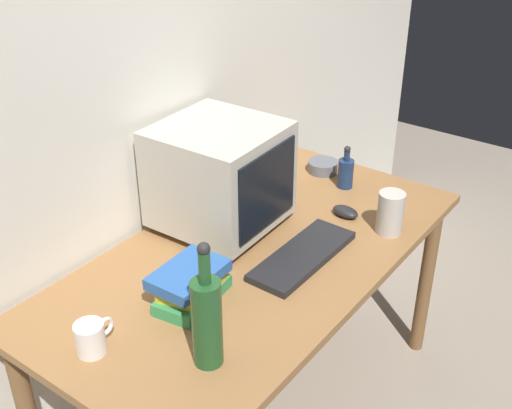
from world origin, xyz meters
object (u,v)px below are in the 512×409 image
crt_monitor (220,176)px  bottle_short (346,172)px  mug (91,338)px  metal_canister (390,213)px  computer_mouse (345,212)px  keyboard (303,256)px  book_stack (191,285)px  cd_spindle (323,166)px  bottle_tall (207,319)px

crt_monitor → bottle_short: (0.51, -0.21, -0.13)m
mug → metal_canister: bearing=-19.8°
mug → bottle_short: bearing=-3.7°
computer_mouse → keyboard: bearing=-170.2°
computer_mouse → book_stack: book_stack is taller
computer_mouse → bottle_short: bearing=35.6°
computer_mouse → mug: (-1.01, 0.19, 0.03)m
book_stack → cd_spindle: size_ratio=2.10×
bottle_tall → crt_monitor: bearing=36.2°
computer_mouse → bottle_short: size_ratio=0.58×
keyboard → bottle_tall: (-0.54, -0.06, 0.13)m
crt_monitor → book_stack: size_ratio=1.59×
metal_canister → crt_monitor: bearing=122.1°
metal_canister → mug: bearing=160.2°
bottle_short → metal_canister: (-0.20, -0.28, 0.01)m
bottle_tall → cd_spindle: bearing=16.5°
computer_mouse → cd_spindle: (0.26, 0.25, 0.00)m
bottle_short → mug: bottle_short is taller
book_stack → mug: bearing=168.2°
crt_monitor → keyboard: (-0.01, -0.34, -0.18)m
bottle_tall → mug: 0.32m
crt_monitor → bottle_short: size_ratio=2.32×
crt_monitor → book_stack: (-0.38, -0.19, -0.14)m
bottle_short → metal_canister: bearing=-125.0°
cd_spindle → computer_mouse: bearing=-135.8°
computer_mouse → book_stack: bearing=175.4°
metal_canister → bottle_tall: bearing=173.8°
mug → metal_canister: size_ratio=0.80×
cd_spindle → metal_canister: metal_canister is taller
keyboard → computer_mouse: (0.32, 0.02, 0.01)m
computer_mouse → cd_spindle: bearing=49.8°
bottle_short → mug: (-1.20, 0.08, -0.02)m
keyboard → book_stack: bearing=158.9°
computer_mouse → metal_canister: 0.18m
crt_monitor → mug: 0.72m
keyboard → mug: 0.72m
book_stack → bottle_short: bearing=-0.7°
bottle_short → metal_canister: 0.35m
bottle_tall → metal_canister: (0.85, -0.09, -0.06)m
crt_monitor → book_stack: bearing=-152.8°
mug → crt_monitor: bearing=10.4°
computer_mouse → cd_spindle: size_ratio=0.83×
cd_spindle → bottle_tall: bearing=-163.5°
computer_mouse → mug: mug is taller
bottle_short → book_stack: bearing=179.3°
keyboard → book_stack: book_stack is taller
crt_monitor → cd_spindle: size_ratio=3.34×
keyboard → bottle_tall: bearing=-173.4°
keyboard → mug: mug is taller
bottle_short → book_stack: 0.88m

